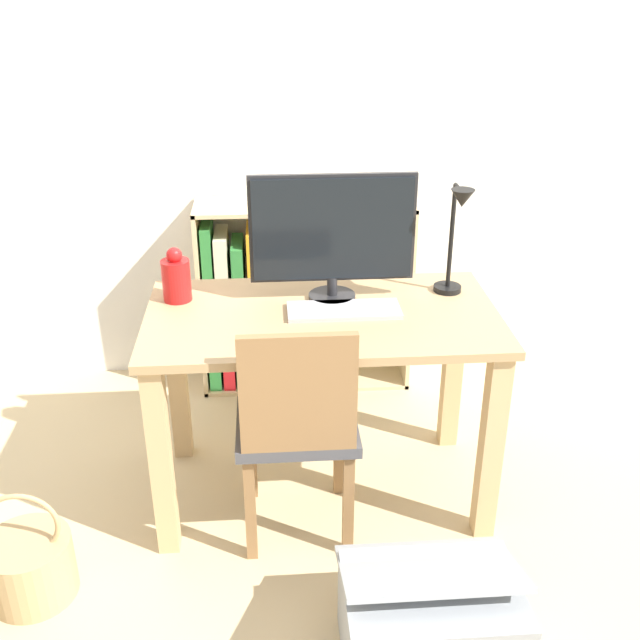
{
  "coord_description": "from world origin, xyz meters",
  "views": [
    {
      "loc": [
        -0.18,
        -2.3,
        1.83
      ],
      "look_at": [
        0.0,
        0.1,
        0.67
      ],
      "focal_mm": 42.0,
      "sensor_mm": 36.0,
      "label": 1
    }
  ],
  "objects_px": {
    "keyboard": "(344,310)",
    "vase": "(176,278)",
    "basket": "(30,565)",
    "storage_box": "(430,621)",
    "bookshelf": "(266,295)",
    "desk_lamp": "(456,231)",
    "chair": "(297,422)",
    "monitor": "(332,232)"
  },
  "relations": [
    {
      "from": "basket",
      "to": "chair",
      "type": "bearing_deg",
      "value": 13.76
    },
    {
      "from": "keyboard",
      "to": "desk_lamp",
      "type": "xyz_separation_m",
      "value": [
        0.39,
        0.1,
        0.24
      ]
    },
    {
      "from": "keyboard",
      "to": "vase",
      "type": "distance_m",
      "value": 0.6
    },
    {
      "from": "bookshelf",
      "to": "basket",
      "type": "height_order",
      "value": "bookshelf"
    },
    {
      "from": "chair",
      "to": "basket",
      "type": "xyz_separation_m",
      "value": [
        -0.86,
        -0.21,
        -0.35
      ]
    },
    {
      "from": "desk_lamp",
      "to": "vase",
      "type": "bearing_deg",
      "value": 177.08
    },
    {
      "from": "storage_box",
      "to": "chair",
      "type": "bearing_deg",
      "value": 122.04
    },
    {
      "from": "desk_lamp",
      "to": "monitor",
      "type": "bearing_deg",
      "value": 177.01
    },
    {
      "from": "keyboard",
      "to": "desk_lamp",
      "type": "relative_size",
      "value": 0.95
    },
    {
      "from": "monitor",
      "to": "basket",
      "type": "height_order",
      "value": "monitor"
    },
    {
      "from": "chair",
      "to": "keyboard",
      "type": "bearing_deg",
      "value": 55.93
    },
    {
      "from": "vase",
      "to": "desk_lamp",
      "type": "distance_m",
      "value": 0.98
    },
    {
      "from": "keyboard",
      "to": "desk_lamp",
      "type": "distance_m",
      "value": 0.47
    },
    {
      "from": "vase",
      "to": "basket",
      "type": "relative_size",
      "value": 0.5
    },
    {
      "from": "storage_box",
      "to": "monitor",
      "type": "bearing_deg",
      "value": 102.39
    },
    {
      "from": "keyboard",
      "to": "bookshelf",
      "type": "distance_m",
      "value": 0.93
    },
    {
      "from": "vase",
      "to": "keyboard",
      "type": "bearing_deg",
      "value": -14.1
    },
    {
      "from": "keyboard",
      "to": "basket",
      "type": "distance_m",
      "value": 1.3
    },
    {
      "from": "keyboard",
      "to": "bookshelf",
      "type": "relative_size",
      "value": 0.4
    },
    {
      "from": "monitor",
      "to": "chair",
      "type": "bearing_deg",
      "value": -111.8
    },
    {
      "from": "keyboard",
      "to": "storage_box",
      "type": "relative_size",
      "value": 0.77
    },
    {
      "from": "monitor",
      "to": "bookshelf",
      "type": "height_order",
      "value": "monitor"
    },
    {
      "from": "vase",
      "to": "storage_box",
      "type": "bearing_deg",
      "value": -51.67
    },
    {
      "from": "vase",
      "to": "desk_lamp",
      "type": "bearing_deg",
      "value": -2.92
    },
    {
      "from": "keyboard",
      "to": "basket",
      "type": "height_order",
      "value": "keyboard"
    },
    {
      "from": "bookshelf",
      "to": "vase",
      "type": "bearing_deg",
      "value": -114.1
    },
    {
      "from": "chair",
      "to": "storage_box",
      "type": "relative_size",
      "value": 1.69
    },
    {
      "from": "monitor",
      "to": "vase",
      "type": "relative_size",
      "value": 2.92
    },
    {
      "from": "vase",
      "to": "chair",
      "type": "relative_size",
      "value": 0.23
    },
    {
      "from": "storage_box",
      "to": "desk_lamp",
      "type": "bearing_deg",
      "value": 76.05
    },
    {
      "from": "desk_lamp",
      "to": "chair",
      "type": "xyz_separation_m",
      "value": [
        -0.57,
        -0.34,
        -0.53
      ]
    },
    {
      "from": "desk_lamp",
      "to": "storage_box",
      "type": "xyz_separation_m",
      "value": [
        -0.22,
        -0.89,
        -0.85
      ]
    },
    {
      "from": "chair",
      "to": "bookshelf",
      "type": "height_order",
      "value": "bookshelf"
    },
    {
      "from": "bookshelf",
      "to": "basket",
      "type": "distance_m",
      "value": 1.54
    },
    {
      "from": "desk_lamp",
      "to": "chair",
      "type": "relative_size",
      "value": 0.48
    },
    {
      "from": "monitor",
      "to": "basket",
      "type": "bearing_deg",
      "value": -150.24
    },
    {
      "from": "keyboard",
      "to": "vase",
      "type": "relative_size",
      "value": 1.97
    },
    {
      "from": "monitor",
      "to": "storage_box",
      "type": "relative_size",
      "value": 1.14
    },
    {
      "from": "monitor",
      "to": "vase",
      "type": "bearing_deg",
      "value": 177.14
    },
    {
      "from": "desk_lamp",
      "to": "storage_box",
      "type": "distance_m",
      "value": 1.25
    },
    {
      "from": "basket",
      "to": "storage_box",
      "type": "height_order",
      "value": "basket"
    },
    {
      "from": "vase",
      "to": "chair",
      "type": "bearing_deg",
      "value": -44.32
    }
  ]
}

